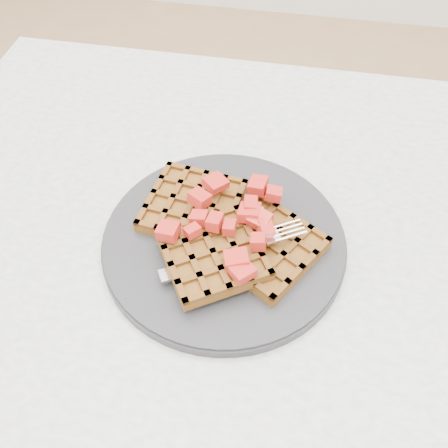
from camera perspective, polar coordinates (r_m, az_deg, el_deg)
name	(u,v)px	position (r m, az deg, el deg)	size (l,w,h in m)	color
table	(336,318)	(0.69, 12.68, -10.41)	(1.20, 0.80, 0.75)	silver
plate	(224,241)	(0.59, 0.00, -1.95)	(0.29, 0.29, 0.02)	#242427
waffles	(224,233)	(0.58, -0.05, -1.09)	(0.23, 0.21, 0.03)	brown
strawberry_pile	(224,216)	(0.56, 0.00, 0.91)	(0.15, 0.15, 0.02)	#A3120E
fork	(243,254)	(0.56, 2.22, -3.48)	(0.02, 0.18, 0.02)	silver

